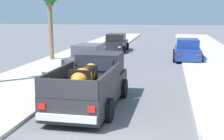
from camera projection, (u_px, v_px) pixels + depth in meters
name	position (u px, v px, depth m)	size (l,w,h in m)	color
sidewalk_left	(62.00, 65.00, 20.09)	(4.64, 60.00, 0.12)	#B2AFA8
sidewalk_right	(224.00, 71.00, 18.33)	(4.64, 60.00, 0.12)	#B2AFA8
curb_left	(76.00, 66.00, 19.93)	(0.16, 60.00, 0.10)	silver
curb_right	(207.00, 70.00, 18.49)	(0.16, 60.00, 0.10)	silver
pickup_truck	(91.00, 84.00, 11.55)	(2.29, 5.24, 1.80)	#28282D
car_left_near	(187.00, 50.00, 22.66)	(2.05, 4.27, 1.54)	navy
car_left_mid	(88.00, 58.00, 18.80)	(2.18, 4.33, 1.54)	#474C56
car_right_mid	(116.00, 43.00, 27.85)	(2.10, 4.29, 1.54)	black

